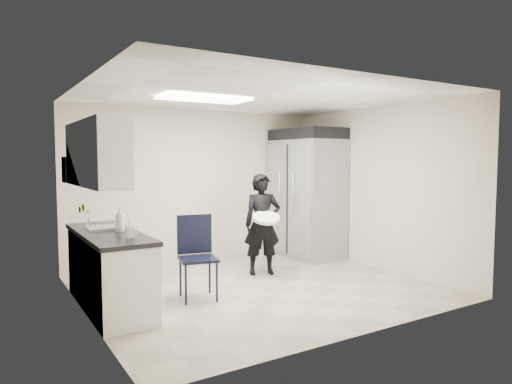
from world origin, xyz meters
TOP-DOWN VIEW (x-y plane):
  - floor at (0.00, 0.00)m, footprint 4.50×4.50m
  - ceiling at (0.00, 0.00)m, footprint 4.50×4.50m
  - back_wall at (0.00, 2.00)m, footprint 4.50×0.00m
  - left_wall at (-2.25, 0.00)m, footprint 0.00×4.00m
  - right_wall at (2.25, 0.00)m, footprint 0.00×4.00m
  - ceiling_panel at (-0.60, 0.40)m, footprint 1.20×0.60m
  - lower_counter at (-1.95, 0.20)m, footprint 0.60×1.90m
  - countertop at (-1.95, 0.20)m, footprint 0.64×1.95m
  - sink at (-1.93, 0.45)m, footprint 0.42×0.40m
  - faucet at (-2.13, 0.45)m, footprint 0.02×0.02m
  - upper_cabinets at (-2.08, 0.20)m, footprint 0.35×1.80m
  - towel_dispenser at (-2.14, 1.35)m, footprint 0.22×0.30m
  - notice_sticker_left at (-2.24, 0.10)m, footprint 0.00×0.12m
  - notice_sticker_right at (-2.24, 0.30)m, footprint 0.00×0.12m
  - commercial_fridge at (1.83, 1.27)m, footprint 0.80×1.35m
  - fridge_compressor at (1.83, 1.27)m, footprint 0.80×1.35m
  - folding_chair at (-0.92, -0.05)m, footprint 0.54×0.54m
  - man_tuxedo at (0.44, 0.58)m, footprint 0.66×0.54m
  - bucket_lid at (0.36, 0.35)m, footprint 0.52×0.52m
  - soap_bottle_a at (-1.83, 0.15)m, footprint 0.14×0.14m
  - soap_bottle_b at (-1.85, -0.33)m, footprint 0.08×0.09m

SIDE VIEW (x-z plane):
  - floor at x=0.00m, z-range 0.00..0.00m
  - lower_counter at x=-1.95m, z-range 0.00..0.86m
  - folding_chair at x=-0.92m, z-range 0.00..1.02m
  - man_tuxedo at x=0.44m, z-range 0.00..1.54m
  - sink at x=-1.93m, z-range 0.80..0.94m
  - countertop at x=-1.95m, z-range 0.86..0.91m
  - bucket_lid at x=0.36m, z-range 0.87..0.92m
  - soap_bottle_b at x=-1.85m, z-range 0.91..1.09m
  - faucet at x=-2.13m, z-range 0.90..1.14m
  - commercial_fridge at x=1.83m, z-range 0.00..2.10m
  - soap_bottle_a at x=-1.83m, z-range 0.91..1.20m
  - notice_sticker_right at x=-2.24m, z-range 1.15..1.21m
  - notice_sticker_left at x=-2.24m, z-range 1.19..1.25m
  - back_wall at x=0.00m, z-range -0.95..3.55m
  - left_wall at x=-2.25m, z-range -0.70..3.30m
  - right_wall at x=2.25m, z-range -0.70..3.30m
  - towel_dispenser at x=-2.14m, z-range 1.45..1.80m
  - upper_cabinets at x=-2.08m, z-range 1.45..2.20m
  - fridge_compressor at x=1.83m, z-range 2.10..2.30m
  - ceiling_panel at x=-0.60m, z-range 2.56..2.58m
  - ceiling at x=0.00m, z-range 2.60..2.60m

